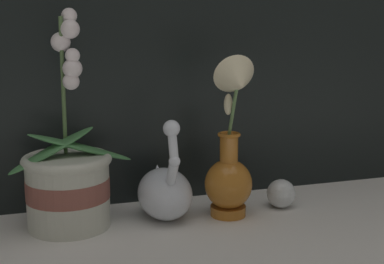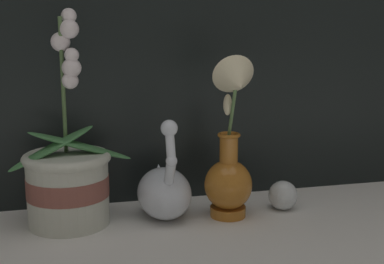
% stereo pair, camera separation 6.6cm
% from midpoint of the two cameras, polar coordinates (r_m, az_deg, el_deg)
% --- Properties ---
extents(ground_plane, '(2.80, 2.80, 0.00)m').
position_cam_midpoint_polar(ground_plane, '(1.06, -1.89, -10.97)').
color(ground_plane, silver).
extents(orchid_potted_plant, '(0.25, 0.18, 0.44)m').
position_cam_midpoint_polar(orchid_potted_plant, '(1.11, -14.75, -5.07)').
color(orchid_potted_plant, beige).
rests_on(orchid_potted_plant, ground_plane).
extents(swan_figurine, '(0.11, 0.18, 0.22)m').
position_cam_midpoint_polar(swan_figurine, '(1.14, -4.61, -6.24)').
color(swan_figurine, silver).
rests_on(swan_figurine, ground_plane).
extents(blue_vase, '(0.10, 0.14, 0.35)m').
position_cam_midpoint_polar(blue_vase, '(1.12, 2.46, -3.10)').
color(blue_vase, '#B26B23').
rests_on(blue_vase, ground_plane).
extents(glass_sphere, '(0.06, 0.06, 0.06)m').
position_cam_midpoint_polar(glass_sphere, '(1.21, 7.95, -6.53)').
color(glass_sphere, silver).
rests_on(glass_sphere, ground_plane).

